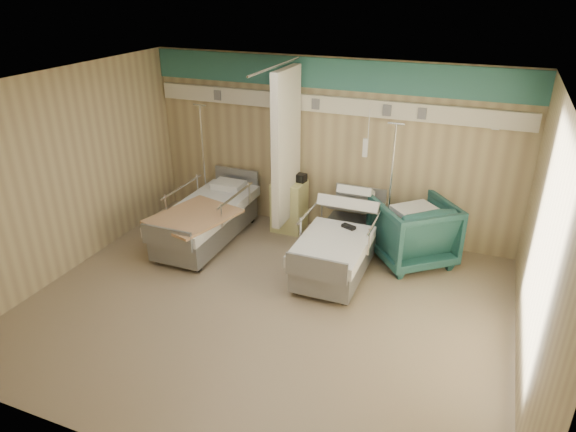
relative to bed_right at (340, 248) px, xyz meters
The scene contains 13 objects.
ground 1.47m from the bed_right, 114.78° to the right, with size 6.00×5.00×0.00m, color #86775C.
room_walls 1.97m from the bed_right, 121.10° to the right, with size 6.04×5.04×2.82m.
bed_right is the anchor object (origin of this frame).
bed_left 2.20m from the bed_right, behind, with size 1.00×2.16×0.63m, color silver, non-canonical shape.
bedside_cabinet 1.46m from the bed_right, 141.95° to the left, with size 0.50×0.48×0.85m, color #D4D284.
visitor_armchair 1.11m from the bed_right, 33.16° to the left, with size 1.03×1.06×0.97m, color #1F4D4A.
waffle_blanket 1.31m from the bed_right, 32.08° to the left, with size 0.60×0.53×0.07m, color silver.
iv_stand_right 0.96m from the bed_right, 58.45° to the left, with size 0.36×0.36×2.01m.
iv_stand_left 2.80m from the bed_right, 163.09° to the left, with size 0.36×0.36×2.00m.
call_remote 0.35m from the bed_right, 31.81° to the left, with size 0.20×0.09×0.04m, color black.
tan_blanket 2.21m from the bed_right, 167.77° to the right, with size 0.96×1.20×0.04m, color tan.
toiletry_bag 1.54m from the bed_right, 136.18° to the left, with size 0.24×0.15×0.13m, color black.
white_cup 1.79m from the bed_right, 142.82° to the left, with size 0.09×0.09×0.12m, color white.
Camera 1 is at (2.33, -5.00, 3.86)m, focal length 32.00 mm.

